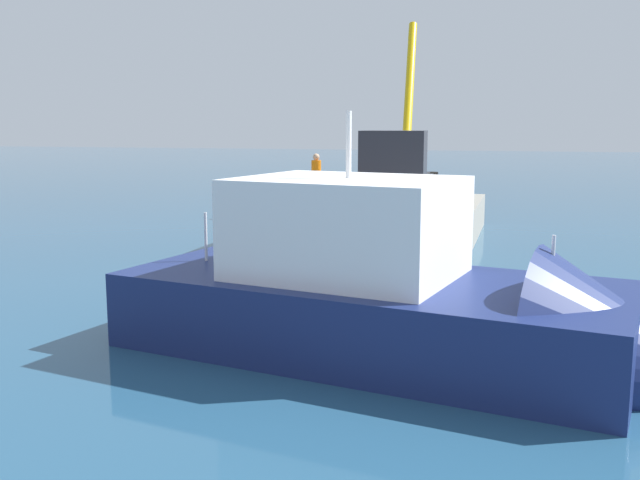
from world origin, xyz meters
TOP-DOWN VIEW (x-y plane):
  - ground at (0.00, 0.00)m, footprint 200.00×200.00m
  - dock at (-5.05, 0.00)m, footprint 10.23×7.80m
  - crane_truck at (-5.67, 0.97)m, footprint 9.57×2.94m
  - dock_worker at (-3.84, -1.65)m, footprint 0.34×0.34m
  - salvaged_car at (1.19, -1.56)m, footprint 4.24×2.46m
  - moored_yacht at (8.40, 4.27)m, footprint 5.81×11.24m
  - piling_near at (0.69, -2.36)m, footprint 0.39×0.39m
  - piling_mid at (0.38, -0.36)m, footprint 0.41×0.41m
  - piling_far at (0.67, 2.98)m, footprint 0.38×0.38m

SIDE VIEW (x-z plane):
  - ground at x=0.00m, z-range 0.00..0.00m
  - moored_yacht at x=8.40m, z-range -2.47..3.60m
  - dock at x=-5.05m, z-range 0.00..1.28m
  - salvaged_car at x=1.19m, z-range -0.99..2.31m
  - piling_far at x=0.67m, z-range 0.00..1.73m
  - piling_mid at x=0.38m, z-range 0.00..1.79m
  - piling_near at x=0.69m, z-range 0.00..2.31m
  - dock_worker at x=-3.84m, z-range 1.30..3.18m
  - crane_truck at x=-5.67m, z-range -1.03..6.39m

